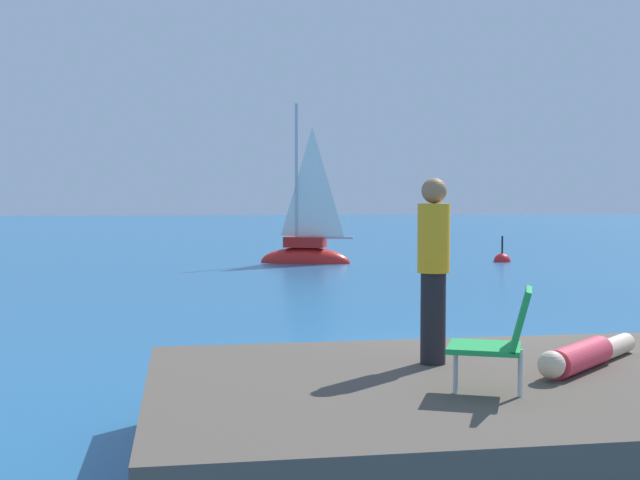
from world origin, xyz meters
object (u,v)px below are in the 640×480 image
(beach_chair, at_px, (501,336))
(marker_buoy, at_px, (502,262))
(sailboat_near, at_px, (306,253))
(person_sunbather, at_px, (585,355))
(person_standing, at_px, (433,265))

(beach_chair, height_order, marker_buoy, beach_chair)
(sailboat_near, distance_m, person_sunbather, 19.98)
(sailboat_near, xyz_separation_m, marker_buoy, (6.48, -0.07, -0.30))
(sailboat_near, xyz_separation_m, person_sunbather, (1.12, -19.95, 0.54))
(beach_chair, relative_size, marker_buoy, 0.71)
(beach_chair, bearing_deg, sailboat_near, -70.62)
(sailboat_near, bearing_deg, person_sunbather, 109.86)
(sailboat_near, bearing_deg, marker_buoy, -164.01)
(sailboat_near, bearing_deg, beach_chair, 106.95)
(person_sunbather, xyz_separation_m, person_standing, (-1.25, 0.30, 0.75))
(sailboat_near, distance_m, marker_buoy, 6.49)
(sailboat_near, xyz_separation_m, beach_chair, (0.12, -20.83, 0.86))
(person_standing, bearing_deg, person_sunbather, -43.63)
(person_standing, xyz_separation_m, beach_chair, (0.24, -1.18, -0.42))
(sailboat_near, height_order, beach_chair, sailboat_near)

